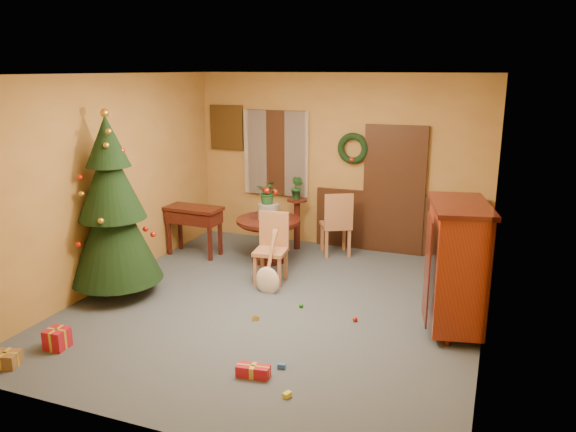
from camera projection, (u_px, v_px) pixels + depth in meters
The scene contains 21 objects.
room_envelope at pixel (350, 183), 9.31m from camera, with size 5.50×5.50×5.50m.
dining_table at pixel (269, 232), 8.79m from camera, with size 1.01×1.01×0.69m.
urn at pixel (268, 211), 8.71m from camera, with size 0.33×0.33×0.24m, color slate.
centerpiece_plant at pixel (268, 192), 8.63m from camera, with size 0.34×0.29×0.38m, color #1E4C23.
chair_near at pixel (272, 245), 7.95m from camera, with size 0.48×0.48×1.00m.
chair_far at pixel (337, 222), 9.02m from camera, with size 0.62×0.62×1.06m.
guitar at pixel (267, 264), 7.56m from camera, with size 0.35×0.16×0.82m, color beige, non-canonical shape.
plant_stand at pixel (297, 218), 9.38m from camera, with size 0.33×0.33×0.86m.
stand_plant at pixel (297, 187), 9.25m from camera, with size 0.22×0.18×0.40m, color #19471E.
christmas_tree at pixel (112, 210), 7.30m from camera, with size 1.20×1.20×2.48m.
writing_desk at pixel (194, 219), 9.06m from camera, with size 0.93×0.48×0.81m.
sideboard at pixel (456, 262), 6.43m from camera, with size 0.86×1.28×1.51m.
gift_a at pixel (5, 359), 5.75m from camera, with size 0.32×0.27×0.15m.
gift_b at pixel (57, 339), 6.11m from camera, with size 0.24×0.24×0.23m.
gift_c at pixel (138, 278), 7.97m from camera, with size 0.33×0.29×0.15m.
gift_d at pixel (253, 371), 5.56m from camera, with size 0.35×0.18×0.12m.
toy_a at pixel (282, 366), 5.72m from camera, with size 0.08×0.05×0.05m, color #285CAF.
toy_b at pixel (301, 305), 7.17m from camera, with size 0.06×0.06×0.06m, color #247B21.
toy_c at pixel (287, 395), 5.21m from camera, with size 0.08×0.05×0.05m, color yellow.
toy_d at pixel (355, 319), 6.77m from camera, with size 0.06×0.06×0.06m, color red.
toy_e at pixel (256, 318), 6.81m from camera, with size 0.08×0.05×0.05m, color gold.
Camera 1 is at (2.52, -6.20, 2.97)m, focal length 35.00 mm.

